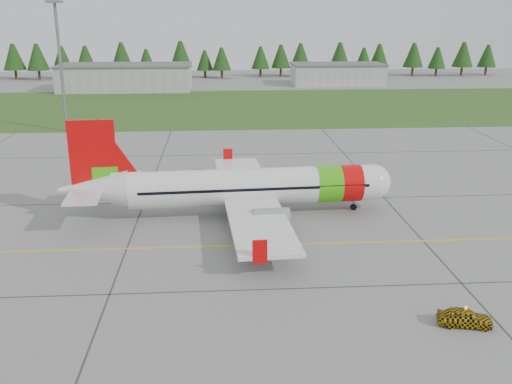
{
  "coord_description": "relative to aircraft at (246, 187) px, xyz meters",
  "views": [
    {
      "loc": [
        -7.27,
        -36.01,
        18.6
      ],
      "look_at": [
        -3.99,
        12.74,
        3.19
      ],
      "focal_mm": 40.0,
      "sensor_mm": 36.0,
      "label": 1
    }
  ],
  "objects": [
    {
      "name": "ground",
      "position": [
        4.75,
        -15.69,
        -2.75
      ],
      "size": [
        320.0,
        320.0,
        0.0
      ],
      "primitive_type": "plane",
      "color": "gray",
      "rests_on": "ground"
    },
    {
      "name": "aircraft",
      "position": [
        0.0,
        0.0,
        0.0
      ],
      "size": [
        31.49,
        29.03,
        9.53
      ],
      "rotation": [
        0.0,
        0.0,
        0.06
      ],
      "color": "silver",
      "rests_on": "ground"
    },
    {
      "name": "follow_me_car",
      "position": [
        12.52,
        -21.31,
        -1.08
      ],
      "size": [
        1.38,
        1.54,
        3.33
      ],
      "primitive_type": "imported",
      "rotation": [
        0.0,
        0.0,
        1.37
      ],
      "color": "gold",
      "rests_on": "ground"
    },
    {
      "name": "service_van",
      "position": [
        -20.55,
        41.37,
        -0.52
      ],
      "size": [
        1.82,
        1.75,
        4.47
      ],
      "primitive_type": "imported",
      "rotation": [
        0.0,
        0.0,
        0.2
      ],
      "color": "silver",
      "rests_on": "ground"
    },
    {
      "name": "grass_strip",
      "position": [
        4.75,
        66.31,
        -2.74
      ],
      "size": [
        320.0,
        50.0,
        0.03
      ],
      "primitive_type": "cube",
      "color": "#30561E",
      "rests_on": "ground"
    },
    {
      "name": "taxi_guideline",
      "position": [
        4.75,
        -7.69,
        -2.74
      ],
      "size": [
        120.0,
        0.25,
        0.02
      ],
      "primitive_type": "cube",
      "color": "gold",
      "rests_on": "ground"
    },
    {
      "name": "hangar_west",
      "position": [
        -25.25,
        94.31,
        0.25
      ],
      "size": [
        32.0,
        14.0,
        6.0
      ],
      "primitive_type": "cube",
      "color": "#A8A8A3",
      "rests_on": "ground"
    },
    {
      "name": "hangar_east",
      "position": [
        29.75,
        102.31,
        -0.15
      ],
      "size": [
        24.0,
        12.0,
        5.2
      ],
      "primitive_type": "cube",
      "color": "#A8A8A3",
      "rests_on": "ground"
    },
    {
      "name": "floodlight_mast",
      "position": [
        -27.25,
        42.31,
        7.25
      ],
      "size": [
        0.5,
        0.5,
        20.0
      ],
      "primitive_type": "cylinder",
      "color": "slate",
      "rests_on": "ground"
    },
    {
      "name": "treeline",
      "position": [
        4.75,
        122.31,
        2.25
      ],
      "size": [
        160.0,
        8.0,
        10.0
      ],
      "primitive_type": null,
      "color": "#1C3F14",
      "rests_on": "ground"
    }
  ]
}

